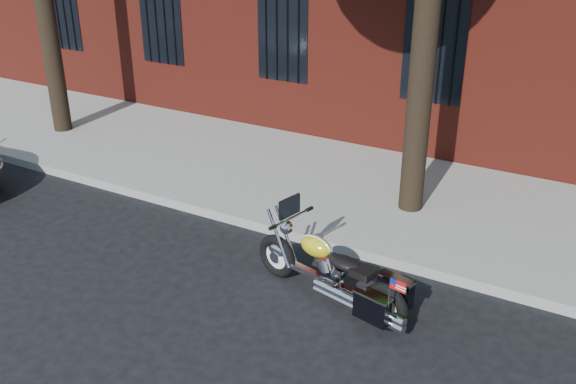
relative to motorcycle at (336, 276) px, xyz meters
The scene contains 4 objects.
ground 0.68m from the motorcycle, 162.03° to the right, with size 120.00×120.00×0.00m, color black.
curb 1.36m from the motorcycle, 113.51° to the left, with size 40.00×0.16×0.15m, color gray.
sidewalk 3.15m from the motorcycle, 99.67° to the left, with size 40.00×3.60×0.15m, color gray.
motorcycle is the anchor object (origin of this frame).
Camera 1 is at (3.23, -5.77, 4.49)m, focal length 40.00 mm.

